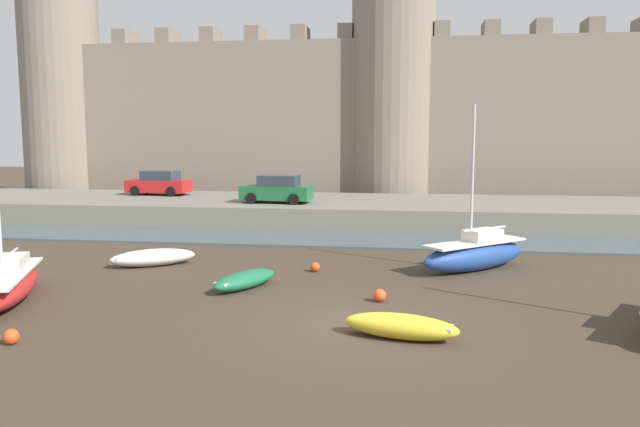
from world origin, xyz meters
name	(u,v)px	position (x,y,z in m)	size (l,w,h in m)	color
ground_plane	(357,325)	(0.00, 0.00, 0.00)	(160.00, 160.00, 0.00)	#423528
water_channel	(381,240)	(0.00, 13.83, 0.05)	(80.00, 4.50, 0.10)	#47565B
quay_road	(386,211)	(0.00, 21.08, 0.64)	(64.54, 10.00, 1.27)	slate
castle	(392,100)	(0.00, 30.40, 7.83)	(59.34, 6.79, 21.33)	gray
rowboat_near_channel_left	(153,257)	(-8.77, 6.73, 0.35)	(3.45, 2.79, 0.67)	silver
rowboat_midflat_right	(401,326)	(1.23, -0.98, 0.34)	(3.13, 1.54, 0.64)	yellow
rowboat_foreground_left	(245,279)	(-4.13, 3.60, 0.31)	(2.15, 3.03, 0.60)	#1E6B47
sailboat_foreground_centre	(475,253)	(3.95, 7.73, 0.66)	(4.80, 4.51, 6.35)	#234793
sailboat_near_channel_right	(6,284)	(-11.14, 0.88, 0.56)	(3.51, 5.69, 6.51)	red
mooring_buoy_near_channel	(380,295)	(0.51, 2.52, 0.21)	(0.41, 0.41, 0.41)	#E04C1E
mooring_buoy_mid_mud	(11,337)	(-8.42, -2.84, 0.20)	(0.39, 0.39, 0.39)	#E04C1E
mooring_buoy_off_centre	(315,267)	(-2.16, 6.53, 0.19)	(0.38, 0.38, 0.38)	#E04C1E
car_quay_east	(159,183)	(-15.12, 22.73, 2.05)	(4.22, 2.12, 1.62)	red
car_quay_centre_east	(277,190)	(-6.32, 19.04, 2.05)	(4.22, 2.12, 1.62)	#1E6638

